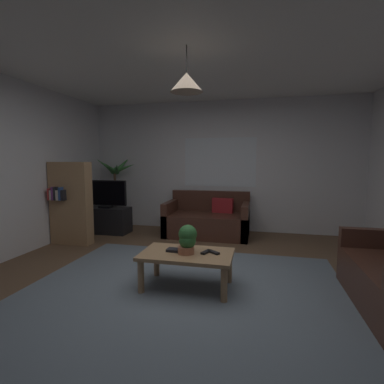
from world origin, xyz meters
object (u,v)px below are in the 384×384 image
Objects in this scene: potted_plant_on_table at (187,239)px; tv at (105,194)px; potted_palm_corner at (116,193)px; couch_under_window at (208,221)px; tv_stand at (107,220)px; coffee_table at (187,258)px; bookshelf_corner at (71,203)px; remote_on_table_0 at (206,252)px; book_on_table_0 at (173,250)px; remote_on_table_1 at (213,252)px; pendant_lamp at (186,82)px.

tv is (-2.17, 2.07, 0.21)m from potted_plant_on_table.
potted_palm_corner is (-0.07, 0.54, -0.05)m from tv.
couch_under_window is 2.00m from tv_stand.
coffee_table is 0.73× the size of bookshelf_corner.
tv is at bearing 77.30° from bookshelf_corner.
couch_under_window is 2.47m from bookshelf_corner.
couch_under_window is 2.32m from remote_on_table_0.
potted_palm_corner reaches higher than tv_stand.
bookshelf_corner reaches higher than couch_under_window.
book_on_table_0 is 0.16× the size of tv.
book_on_table_0 is 0.89× the size of remote_on_table_1.
potted_palm_corner is at bearing 85.00° from bookshelf_corner.
book_on_table_0 is 0.89× the size of remote_on_table_0.
pendant_lamp is (2.23, -2.59, 1.51)m from potted_palm_corner.
bookshelf_corner is at bearing -3.52° from remote_on_table_0.
pendant_lamp is (2.16, -2.08, 1.99)m from tv_stand.
bookshelf_corner is at bearing 103.19° from remote_on_table_1.
couch_under_window is 2.33m from coffee_table.
remote_on_table_1 is at bearing -152.75° from remote_on_table_0.
potted_plant_on_table is at bearing -49.29° from potted_palm_corner.
pendant_lamp reaches higher than tv_stand.
coffee_table is 0.23m from potted_plant_on_table.
bookshelf_corner is at bearing -102.70° from tv.
remote_on_table_1 is 0.10× the size of potted_palm_corner.
book_on_table_0 is 0.45m from remote_on_table_1.
bookshelf_corner is (-2.64, 1.18, 0.29)m from remote_on_table_1.
potted_palm_corner is (-2.24, 2.60, 0.16)m from potted_plant_on_table.
couch_under_window reaches higher than potted_plant_on_table.
book_on_table_0 is 0.09× the size of potted_palm_corner.
coffee_table is at bearing 14.04° from pendant_lamp.
potted_palm_corner reaches higher than tv.
remote_on_table_1 is at bearing -39.56° from tv_stand.
bookshelf_corner reaches higher than tv_stand.
remote_on_table_1 is at bearing 13.04° from potted_plant_on_table.
tv is 0.55× the size of potted_palm_corner.
tv is 0.54m from potted_palm_corner.
tv_stand reaches higher than coffee_table.
couch_under_window is 1.53× the size of coffee_table.
remote_on_table_0 is (0.39, -2.28, 0.14)m from couch_under_window.
potted_plant_on_table is 3.44m from potted_palm_corner.
remote_on_table_1 is 0.18× the size of tv.
pendant_lamp reaches higher than couch_under_window.
couch_under_window is 2.31m from book_on_table_0.
tv is (-2.16, 2.06, 0.44)m from coffee_table.
potted_palm_corner is (-2.07, 2.57, 0.31)m from book_on_table_0.
coffee_table is 1.13× the size of tv_stand.
tv_stand is 0.53m from tv.
potted_plant_on_table is at bearing -27.85° from bookshelf_corner.
tv_stand is at bearing -82.59° from potted_palm_corner.
tv is at bearing -18.87° from remote_on_table_0.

